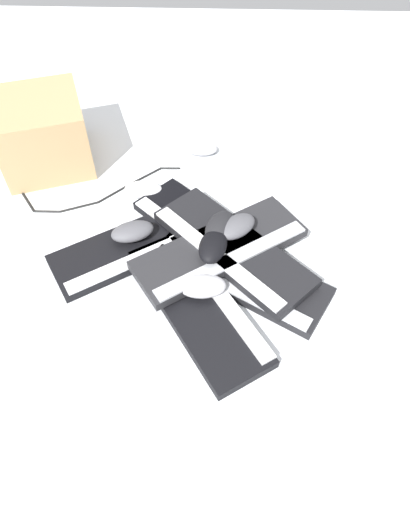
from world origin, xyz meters
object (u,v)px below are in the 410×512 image
object	(u,v)px
mouse_2	(200,148)
mouse_6	(132,231)
mouse_0	(202,286)
mouse_1	(236,227)
keyboard_2	(207,233)
mouse_5	(143,189)
keyboard_0	(198,304)
keyboard_5	(221,249)
keyboard_1	(239,274)
keyboard_3	(138,245)
mouse_3	(220,226)
mouse_4	(213,247)
cardboard_box	(43,133)
keyboard_4	(232,248)

from	to	relation	value
mouse_2	mouse_6	size ratio (longest dim) A/B	1.00
mouse_0	mouse_1	world-z (taller)	mouse_1
keyboard_2	mouse_5	size ratio (longest dim) A/B	3.85
keyboard_0	keyboard_5	size ratio (longest dim) A/B	1.01
keyboard_5	mouse_1	xyz separation A→B (m)	(-0.04, 0.04, 0.04)
keyboard_1	keyboard_5	world-z (taller)	keyboard_5
keyboard_3	mouse_6	distance (m)	0.04
mouse_3	mouse_4	world-z (taller)	same
keyboard_0	keyboard_5	distance (m)	0.16
mouse_2	mouse_3	size ratio (longest dim) A/B	1.00
mouse_6	mouse_2	bearing A→B (deg)	-132.47
mouse_2	mouse_3	world-z (taller)	mouse_3
keyboard_2	mouse_4	size ratio (longest dim) A/B	3.85
mouse_2	cardboard_box	world-z (taller)	cardboard_box
mouse_6	keyboard_2	bearing A→B (deg)	169.39
keyboard_3	mouse_5	bearing A→B (deg)	-177.18
keyboard_1	keyboard_3	bearing A→B (deg)	-107.95
mouse_4	mouse_6	size ratio (longest dim) A/B	1.00
keyboard_0	mouse_0	xyz separation A→B (m)	(-0.03, 0.01, 0.04)
keyboard_0	mouse_4	bearing A→B (deg)	165.38
keyboard_0	keyboard_2	world-z (taller)	same
keyboard_1	mouse_6	distance (m)	0.29
keyboard_0	mouse_2	world-z (taller)	mouse_2
keyboard_2	cardboard_box	size ratio (longest dim) A/B	1.57
keyboard_0	keyboard_4	xyz separation A→B (m)	(-0.15, 0.08, 0.03)
keyboard_4	mouse_5	size ratio (longest dim) A/B	3.80
keyboard_3	mouse_4	xyz separation A→B (m)	(0.06, 0.20, 0.07)
keyboard_3	mouse_3	xyz separation A→B (m)	(-0.01, 0.21, 0.07)
cardboard_box	mouse_5	bearing A→B (deg)	64.50
mouse_6	keyboard_4	bearing A→B (deg)	149.39
keyboard_5	keyboard_1	bearing A→B (deg)	41.68
mouse_2	mouse_3	bearing A→B (deg)	-72.51
keyboard_3	mouse_0	xyz separation A→B (m)	(0.15, 0.17, 0.04)
keyboard_0	mouse_5	distance (m)	0.43
keyboard_1	keyboard_5	distance (m)	0.08
mouse_3	cardboard_box	xyz separation A→B (m)	(-0.35, -0.53, 0.02)
mouse_0	mouse_1	distance (m)	0.18
keyboard_1	mouse_6	size ratio (longest dim) A/B	4.13
keyboard_4	mouse_6	bearing A→B (deg)	-99.33
keyboard_1	mouse_1	world-z (taller)	mouse_1
keyboard_2	mouse_5	world-z (taller)	mouse_5
mouse_2	mouse_6	bearing A→B (deg)	-103.25
mouse_4	mouse_5	size ratio (longest dim) A/B	1.00
mouse_4	cardboard_box	bearing A→B (deg)	62.78
keyboard_4	cardboard_box	distance (m)	0.68
mouse_1	mouse_2	world-z (taller)	mouse_1
mouse_4	keyboard_5	bearing A→B (deg)	-24.17
mouse_3	mouse_6	bearing A→B (deg)	-68.75
keyboard_5	mouse_2	world-z (taller)	keyboard_5
keyboard_1	mouse_3	size ratio (longest dim) A/B	4.13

